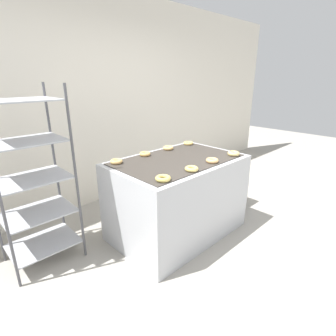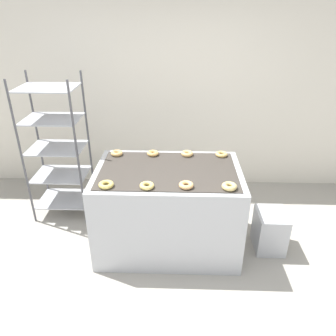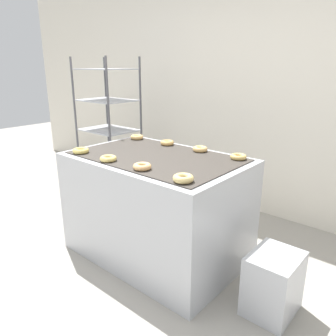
{
  "view_description": "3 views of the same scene",
  "coord_description": "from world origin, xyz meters",
  "px_view_note": "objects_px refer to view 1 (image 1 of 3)",
  "views": [
    {
      "loc": [
        -1.93,
        -1.13,
        1.72
      ],
      "look_at": [
        0.0,
        0.87,
        0.75
      ],
      "focal_mm": 28.0,
      "sensor_mm": 36.0,
      "label": 1
    },
    {
      "loc": [
        0.1,
        -2.1,
        2.34
      ],
      "look_at": [
        0.0,
        0.72,
        0.91
      ],
      "focal_mm": 35.0,
      "sensor_mm": 36.0,
      "label": 2
    },
    {
      "loc": [
        1.73,
        -1.15,
        1.59
      ],
      "look_at": [
        0.0,
        0.87,
        0.75
      ],
      "focal_mm": 35.0,
      "sensor_mm": 36.0,
      "label": 3
    }
  ],
  "objects_px": {
    "donut_near_right": "(234,153)",
    "donut_far_midright": "(168,148)",
    "glaze_bin": "(231,190)",
    "donut_far_midleft": "(145,154)",
    "donut_near_midleft": "(192,169)",
    "donut_far_left": "(116,161)",
    "donut_far_right": "(188,143)",
    "baking_rack_cart": "(32,179)",
    "donut_near_midright": "(212,160)",
    "fryer_machine": "(177,197)",
    "donut_near_left": "(163,178)"
  },
  "relations": [
    {
      "from": "donut_near_right",
      "to": "donut_far_midright",
      "type": "xyz_separation_m",
      "value": [
        -0.35,
        0.68,
        -0.0
      ]
    },
    {
      "from": "glaze_bin",
      "to": "donut_far_midleft",
      "type": "distance_m",
      "value": 1.47
    },
    {
      "from": "donut_near_midleft",
      "to": "donut_far_midright",
      "type": "distance_m",
      "value": 0.78
    },
    {
      "from": "donut_far_left",
      "to": "donut_far_midright",
      "type": "bearing_deg",
      "value": 1.16
    },
    {
      "from": "glaze_bin",
      "to": "donut_near_midleft",
      "type": "height_order",
      "value": "donut_near_midleft"
    },
    {
      "from": "donut_far_left",
      "to": "donut_near_midleft",
      "type": "bearing_deg",
      "value": -60.45
    },
    {
      "from": "donut_near_midleft",
      "to": "donut_far_midleft",
      "type": "bearing_deg",
      "value": 89.99
    },
    {
      "from": "donut_near_right",
      "to": "donut_far_right",
      "type": "xyz_separation_m",
      "value": [
        0.01,
        0.68,
        -0.0
      ]
    },
    {
      "from": "baking_rack_cart",
      "to": "donut_far_midright",
      "type": "relative_size",
      "value": 13.43
    },
    {
      "from": "donut_near_midright",
      "to": "donut_near_midleft",
      "type": "bearing_deg",
      "value": -176.69
    },
    {
      "from": "fryer_machine",
      "to": "donut_far_left",
      "type": "xyz_separation_m",
      "value": [
        -0.56,
        0.33,
        0.47
      ]
    },
    {
      "from": "donut_near_right",
      "to": "donut_far_right",
      "type": "relative_size",
      "value": 1.06
    },
    {
      "from": "baking_rack_cart",
      "to": "donut_near_left",
      "type": "distance_m",
      "value": 1.2
    },
    {
      "from": "donut_near_midleft",
      "to": "donut_near_midright",
      "type": "height_order",
      "value": "donut_near_midright"
    },
    {
      "from": "donut_near_left",
      "to": "donut_far_midleft",
      "type": "distance_m",
      "value": 0.77
    },
    {
      "from": "donut_near_midright",
      "to": "donut_far_right",
      "type": "xyz_separation_m",
      "value": [
        0.38,
        0.67,
        -0.0
      ]
    },
    {
      "from": "donut_far_midleft",
      "to": "donut_far_midright",
      "type": "xyz_separation_m",
      "value": [
        0.36,
        0.0,
        0.0
      ]
    },
    {
      "from": "donut_near_midleft",
      "to": "fryer_machine",
      "type": "bearing_deg",
      "value": 63.44
    },
    {
      "from": "fryer_machine",
      "to": "donut_near_midright",
      "type": "bearing_deg",
      "value": -62.43
    },
    {
      "from": "glaze_bin",
      "to": "donut_near_right",
      "type": "distance_m",
      "value": 0.93
    },
    {
      "from": "baking_rack_cart",
      "to": "donut_near_left",
      "type": "xyz_separation_m",
      "value": [
        0.76,
        -0.92,
        0.06
      ]
    },
    {
      "from": "donut_far_midright",
      "to": "donut_far_right",
      "type": "height_order",
      "value": "donut_far_midright"
    },
    {
      "from": "donut_far_left",
      "to": "donut_far_midleft",
      "type": "bearing_deg",
      "value": 1.72
    },
    {
      "from": "donut_far_midright",
      "to": "baking_rack_cart",
      "type": "bearing_deg",
      "value": 170.95
    },
    {
      "from": "baking_rack_cart",
      "to": "donut_far_midright",
      "type": "xyz_separation_m",
      "value": [
        1.48,
        -0.24,
        0.06
      ]
    },
    {
      "from": "donut_near_right",
      "to": "donut_near_midleft",
      "type": "bearing_deg",
      "value": -179.46
    },
    {
      "from": "baking_rack_cart",
      "to": "donut_near_right",
      "type": "bearing_deg",
      "value": -26.58
    },
    {
      "from": "donut_near_left",
      "to": "donut_near_right",
      "type": "distance_m",
      "value": 1.08
    },
    {
      "from": "glaze_bin",
      "to": "donut_near_left",
      "type": "bearing_deg",
      "value": -168.99
    },
    {
      "from": "baking_rack_cart",
      "to": "donut_near_right",
      "type": "distance_m",
      "value": 2.06
    },
    {
      "from": "fryer_machine",
      "to": "glaze_bin",
      "type": "xyz_separation_m",
      "value": [
        1.07,
        -0.03,
        -0.23
      ]
    },
    {
      "from": "glaze_bin",
      "to": "donut_near_midleft",
      "type": "distance_m",
      "value": 1.46
    },
    {
      "from": "fryer_machine",
      "to": "donut_near_left",
      "type": "xyz_separation_m",
      "value": [
        -0.53,
        -0.34,
        0.47
      ]
    },
    {
      "from": "donut_near_midright",
      "to": "donut_far_midright",
      "type": "distance_m",
      "value": 0.67
    },
    {
      "from": "glaze_bin",
      "to": "donut_far_right",
      "type": "relative_size",
      "value": 3.39
    },
    {
      "from": "glaze_bin",
      "to": "donut_near_left",
      "type": "xyz_separation_m",
      "value": [
        -1.6,
        -0.31,
        0.7
      ]
    },
    {
      "from": "glaze_bin",
      "to": "donut_far_right",
      "type": "height_order",
      "value": "donut_far_right"
    },
    {
      "from": "donut_far_midleft",
      "to": "donut_near_midright",
      "type": "bearing_deg",
      "value": -62.76
    },
    {
      "from": "donut_far_midleft",
      "to": "donut_far_left",
      "type": "bearing_deg",
      "value": -178.28
    },
    {
      "from": "donut_near_midright",
      "to": "donut_far_midleft",
      "type": "relative_size",
      "value": 1.05
    },
    {
      "from": "fryer_machine",
      "to": "donut_far_midright",
      "type": "bearing_deg",
      "value": 61.03
    },
    {
      "from": "glaze_bin",
      "to": "donut_far_left",
      "type": "relative_size",
      "value": 3.41
    },
    {
      "from": "donut_near_midright",
      "to": "donut_far_left",
      "type": "bearing_deg",
      "value": 137.93
    },
    {
      "from": "donut_near_left",
      "to": "donut_far_midright",
      "type": "height_order",
      "value": "donut_far_midright"
    },
    {
      "from": "donut_near_left",
      "to": "donut_far_midleft",
      "type": "bearing_deg",
      "value": 62.16
    },
    {
      "from": "donut_near_midright",
      "to": "fryer_machine",
      "type": "bearing_deg",
      "value": 117.57
    },
    {
      "from": "donut_near_midleft",
      "to": "donut_far_left",
      "type": "distance_m",
      "value": 0.78
    },
    {
      "from": "baking_rack_cart",
      "to": "glaze_bin",
      "type": "bearing_deg",
      "value": -14.5
    },
    {
      "from": "fryer_machine",
      "to": "donut_near_midleft",
      "type": "height_order",
      "value": "donut_near_midleft"
    },
    {
      "from": "baking_rack_cart",
      "to": "donut_far_midleft",
      "type": "distance_m",
      "value": 1.15
    }
  ]
}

